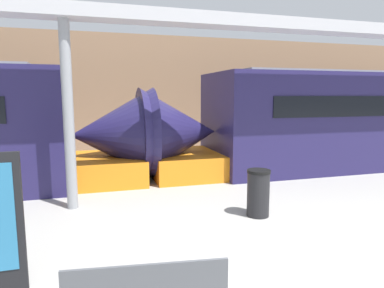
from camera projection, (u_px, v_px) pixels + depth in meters
The scene contains 5 objects.
station_wall at pixel (147, 93), 15.04m from camera, with size 56.00×0.20×5.00m, color #937051.
bench_near at pixel (147, 286), 3.54m from camera, with size 1.70×0.64×0.76m.
trash_bin at pixel (258, 193), 6.85m from camera, with size 0.47×0.47×0.95m.
support_column_near at pixel (68, 117), 7.12m from camera, with size 0.22×0.22×3.95m, color gray.
canopy_beam at pixel (63, 11), 6.82m from camera, with size 28.00×0.60×0.28m, color #B7B7BC.
Camera 1 is at (-2.31, -3.14, 2.42)m, focal length 32.00 mm.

